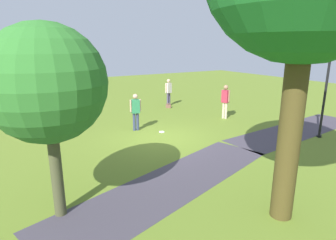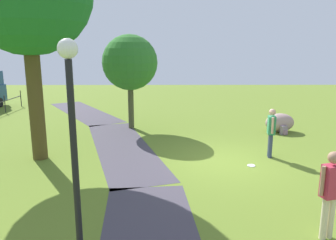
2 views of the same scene
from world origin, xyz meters
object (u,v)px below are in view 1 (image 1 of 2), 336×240
Objects in this scene: woman_with_handbag at (169,90)px; passerby_on_path at (136,109)px; man_near_boulder at (225,99)px; backpack_by_boulder at (61,128)px; young_tree_near_path at (47,85)px; lamp_post at (327,83)px; lawn_boulder at (47,125)px; frisbee_on_grass at (162,132)px; handbag_on_grass at (168,106)px.

woman_with_handbag reaches higher than passerby_on_path.
man_near_boulder reaches higher than woman_with_handbag.
young_tree_near_path is at bearing 79.26° from backpack_by_boulder.
lamp_post is 2.25× the size of passerby_on_path.
lawn_boulder reaches higher than frisbee_on_grass.
passerby_on_path reaches higher than backpack_by_boulder.
woman_with_handbag is at bearing -78.40° from man_near_boulder.
young_tree_near_path is at bearing 27.30° from man_near_boulder.
young_tree_near_path is at bearing 46.79° from handbag_on_grass.
young_tree_near_path is 2.55× the size of passerby_on_path.
frisbee_on_grass is (2.89, 4.25, -0.13)m from handbag_on_grass.
passerby_on_path reaches higher than handbag_on_grass.
woman_with_handbag is 7.64m from backpack_by_boulder.
lamp_post is 9.06m from handbag_on_grass.
handbag_on_grass is 0.96× the size of backpack_by_boulder.
backpack_by_boulder is at bearing -100.74° from young_tree_near_path.
handbag_on_grass is at bearing -124.23° from frisbee_on_grass.
young_tree_near_path is at bearing 47.44° from woman_with_handbag.
young_tree_near_path is at bearing 40.09° from frisbee_on_grass.
woman_with_handbag is 5.92m from frisbee_on_grass.
lawn_boulder is 5.90× the size of frisbee_on_grass.
young_tree_near_path is 10.98× the size of backpack_by_boulder.
lawn_boulder is at bearing -96.22° from young_tree_near_path.
woman_with_handbag is at bearing -121.26° from handbag_on_grass.
passerby_on_path is 4.49× the size of handbag_on_grass.
lamp_post is 12.16m from lawn_boulder.
handbag_on_grass is (2.64, -8.37, -2.23)m from lamp_post.
man_near_boulder is 4.56× the size of backpack_by_boulder.
frisbee_on_grass is (3.25, 4.84, -1.00)m from woman_with_handbag.
passerby_on_path is at bearing -37.82° from lamp_post.
man_near_boulder is 4.75× the size of handbag_on_grass.
young_tree_near_path reaches higher than lamp_post.
man_near_boulder is 4.31m from frisbee_on_grass.
woman_with_handbag reaches higher than backpack_by_boulder.
backpack_by_boulder is at bearing -178.39° from lawn_boulder.
young_tree_near_path is 10.80m from man_near_boulder.
lamp_post reaches higher than lawn_boulder.
backpack_by_boulder is (6.85, 1.79, 0.05)m from handbag_on_grass.
man_near_boulder is 5.07m from passerby_on_path.
man_near_boulder is at bearing 175.07° from passerby_on_path.
woman_with_handbag is (-8.52, -9.28, -2.08)m from young_tree_near_path.
passerby_on_path is (5.05, -0.44, -0.07)m from man_near_boulder.
frisbee_on_grass is (4.16, 0.43, -1.06)m from man_near_boulder.
backpack_by_boulder reaches higher than frisbee_on_grass.
handbag_on_grass is (-3.78, -3.39, -0.86)m from passerby_on_path.
man_near_boulder is (-8.68, 2.01, 0.65)m from lawn_boulder.
lawn_boulder is at bearing -33.14° from lamp_post.
backpack_by_boulder is at bearing -34.72° from lamp_post.
lawn_boulder is at bearing 13.72° from handbag_on_grass.
handbag_on_grass is (0.36, 0.59, -0.87)m from woman_with_handbag.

